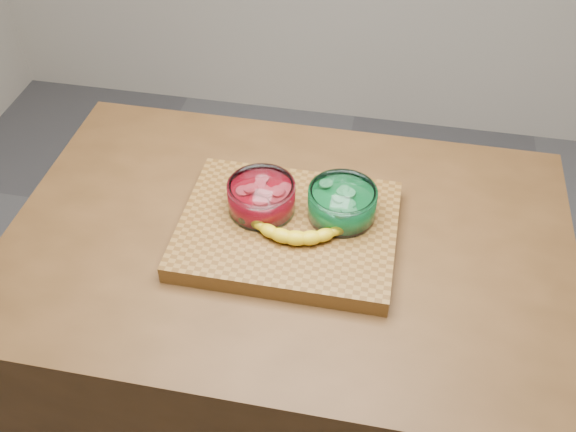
# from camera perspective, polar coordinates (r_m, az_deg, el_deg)

# --- Properties ---
(counter) EXTENTS (1.20, 0.80, 0.90)m
(counter) POSITION_cam_1_polar(r_m,az_deg,el_deg) (1.72, 0.00, -12.34)
(counter) COLOR #503218
(counter) RESTS_ON ground
(cutting_board) EXTENTS (0.45, 0.35, 0.04)m
(cutting_board) POSITION_cam_1_polar(r_m,az_deg,el_deg) (1.35, 0.00, -1.22)
(cutting_board) COLOR brown
(cutting_board) RESTS_ON counter
(bowl_red) EXTENTS (0.14, 0.14, 0.07)m
(bowl_red) POSITION_cam_1_polar(r_m,az_deg,el_deg) (1.35, -2.37, 1.69)
(bowl_red) COLOR white
(bowl_red) RESTS_ON cutting_board
(bowl_green) EXTENTS (0.14, 0.14, 0.07)m
(bowl_green) POSITION_cam_1_polar(r_m,az_deg,el_deg) (1.34, 4.83, 1.14)
(bowl_green) COLOR white
(bowl_green) RESTS_ON cutting_board
(banana) EXTENTS (0.25, 0.12, 0.03)m
(banana) POSITION_cam_1_polar(r_m,az_deg,el_deg) (1.30, 0.74, -0.99)
(banana) COLOR gold
(banana) RESTS_ON cutting_board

